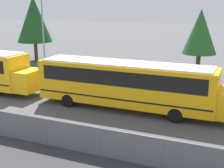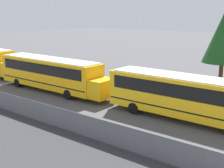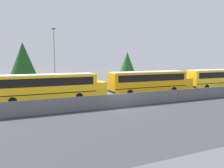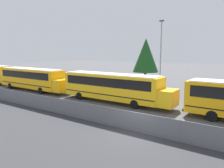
{
  "view_description": "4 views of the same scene",
  "coord_description": "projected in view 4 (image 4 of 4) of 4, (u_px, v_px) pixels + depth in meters",
  "views": [
    {
      "loc": [
        14.97,
        -12.27,
        7.12
      ],
      "look_at": [
        6.73,
        6.9,
        1.68
      ],
      "focal_mm": 50.0,
      "sensor_mm": 36.0,
      "label": 1
    },
    {
      "loc": [
        2.07,
        -13.51,
        7.81
      ],
      "look_at": [
        -13.27,
        5.86,
        2.0
      ],
      "focal_mm": 50.0,
      "sensor_mm": 36.0,
      "label": 2
    },
    {
      "loc": [
        -10.42,
        -20.6,
        5.11
      ],
      "look_at": [
        1.34,
        6.1,
        1.76
      ],
      "focal_mm": 35.0,
      "sensor_mm": 36.0,
      "label": 3
    },
    {
      "loc": [
        7.13,
        -13.27,
        5.64
      ],
      "look_at": [
        -7.6,
        7.69,
        1.93
      ],
      "focal_mm": 35.0,
      "sensor_mm": 36.0,
      "label": 4
    }
  ],
  "objects": [
    {
      "name": "school_bus_2",
      "position": [
        32.0,
        77.0,
        32.67
      ],
      "size": [
        13.79,
        2.55,
        3.27
      ],
      "color": "#EDA80F",
      "rests_on": "ground_plane"
    },
    {
      "name": "school_bus_3",
      "position": [
        113.0,
        86.0,
        24.7
      ],
      "size": [
        13.79,
        2.55,
        3.27
      ],
      "color": "yellow",
      "rests_on": "ground_plane"
    },
    {
      "name": "light_pole",
      "position": [
        161.0,
        54.0,
        29.83
      ],
      "size": [
        0.6,
        0.24,
        9.95
      ],
      "color": "gray",
      "rests_on": "ground_plane"
    },
    {
      "name": "fence",
      "position": [
        137.0,
        122.0,
        15.5
      ],
      "size": [
        127.22,
        0.07,
        1.45
      ],
      "color": "#9EA0A5",
      "rests_on": "ground_plane"
    },
    {
      "name": "ground_plane",
      "position": [
        137.0,
        132.0,
        15.61
      ],
      "size": [
        200.0,
        200.0,
        0.0
      ],
      "primitive_type": "plane",
      "color": "#4C4C4F"
    },
    {
      "name": "road_strip",
      "position": [
        78.0,
        168.0,
        10.75
      ],
      "size": [
        161.15,
        12.0,
        0.01
      ],
      "color": "#333335",
      "rests_on": "ground_plane"
    },
    {
      "name": "tree_1",
      "position": [
        146.0,
        55.0,
        36.16
      ],
      "size": [
        4.28,
        4.28,
        7.97
      ],
      "color": "#51381E",
      "rests_on": "ground_plane"
    }
  ]
}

